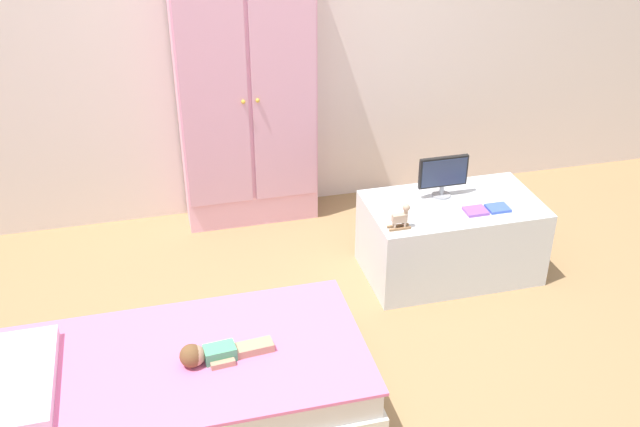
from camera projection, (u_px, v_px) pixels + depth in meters
ground_plane at (316, 362)px, 3.46m from camera, size 10.00×10.00×0.02m
bed at (175, 385)px, 3.13m from camera, size 1.63×0.81×0.26m
pillow at (13, 381)px, 2.92m from camera, size 0.32×0.58×0.06m
doll at (209, 354)px, 3.04m from camera, size 0.39×0.14×0.10m
wardrobe at (246, 92)px, 4.22m from camera, size 0.78×0.28×1.62m
tv_stand at (450, 238)px, 4.00m from camera, size 0.91×0.52×0.42m
tv_monitor at (443, 174)px, 3.89m from camera, size 0.27×0.10×0.23m
rocking_horse_toy at (401, 217)px, 3.63m from camera, size 0.11×0.04×0.13m
book_purple at (476, 211)px, 3.80m from camera, size 0.11×0.10×0.02m
book_blue at (498, 208)px, 3.83m from camera, size 0.11×0.10×0.01m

